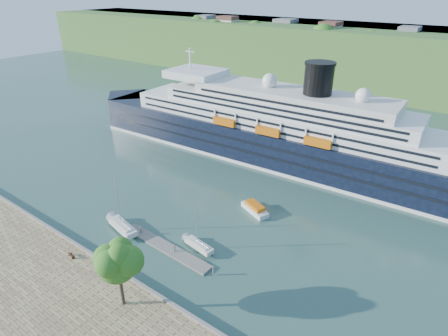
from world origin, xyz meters
The scene contains 10 objects.
ground centered at (0.00, 0.00, 0.00)m, with size 400.00×400.00×0.00m, color #2C4F46.
far_hillside centered at (0.00, 145.00, 12.00)m, with size 400.00×50.00×24.00m, color #376026.
quay_coping centered at (0.00, -0.20, 1.15)m, with size 220.00×0.50×0.30m, color slate.
cruise_ship centered at (-1.16, 52.01, 12.80)m, with size 114.03×16.60×25.61m, color black, non-canonical shape.
park_bench centered at (-5.33, -2.47, 1.46)m, with size 1.44×0.59×0.92m, color #4A2715, non-canonical shape.
promenade_tree centered at (9.19, -4.01, 6.69)m, with size 6.87×6.87×11.38m, color #255717, non-canonical shape.
floating_pontoon centered at (4.48, 9.03, 0.21)m, with size 19.17×2.34×0.43m, color gray, non-canonical shape.
sailboat_white_near centered at (-5.18, 7.88, 5.20)m, with size 8.05×2.23×10.39m, color silver, non-canonical shape.
sailboat_white_far centered at (9.30, 12.15, 4.13)m, with size 6.40×1.78×8.26m, color silver, non-canonical shape.
tender_launch centered at (10.73, 27.74, 0.92)m, with size 6.63×2.27×1.83m, color #CF620C, non-canonical shape.
Camera 1 is at (42.94, -26.44, 40.93)m, focal length 30.00 mm.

